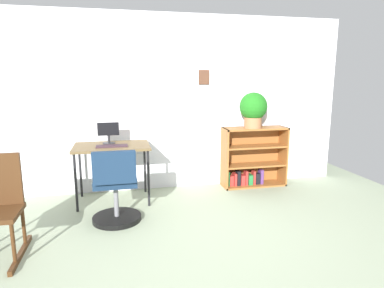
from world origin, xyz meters
name	(u,v)px	position (x,y,z in m)	size (l,w,h in m)	color
ground_plane	(197,269)	(0.00, 0.00, 0.00)	(6.24, 6.24, 0.00)	#92A083
wall_back	(160,104)	(0.00, 2.15, 1.18)	(5.20, 0.12, 2.35)	white
desk	(112,150)	(-0.66, 1.72, 0.65)	(0.90, 0.60, 0.71)	brown
monitor	(108,133)	(-0.69, 1.82, 0.85)	(0.26, 0.15, 0.27)	#262628
keyboard	(112,146)	(-0.65, 1.62, 0.72)	(0.37, 0.14, 0.02)	#35232B
office_chair	(116,191)	(-0.63, 1.05, 0.35)	(0.52, 0.55, 0.82)	black
bookshelf_low	(252,159)	(1.27, 1.96, 0.38)	(0.91, 0.30, 0.84)	#945A2A
potted_plant_on_shelf	(253,108)	(1.25, 1.90, 1.11)	(0.38, 0.38, 0.49)	#9E6642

